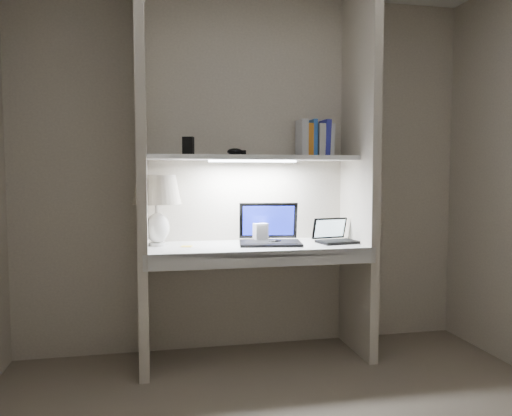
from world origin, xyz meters
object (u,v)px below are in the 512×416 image
object	(u,v)px
table_lamp	(157,198)
laptop_netbook	(334,237)
speaker	(261,233)
laptop_main	(270,234)
book_row	(315,139)

from	to	relation	value
table_lamp	laptop_netbook	size ratio (longest dim) A/B	1.61
table_lamp	speaker	bearing A→B (deg)	1.71
table_lamp	laptop_main	bearing A→B (deg)	-3.22
laptop_netbook	book_row	world-z (taller)	book_row
book_row	laptop_main	bearing A→B (deg)	-165.27
laptop_main	laptop_netbook	xyz separation A→B (m)	(0.45, -0.05, -0.02)
speaker	table_lamp	bearing A→B (deg)	170.08
table_lamp	laptop_netbook	bearing A→B (deg)	-4.59
speaker	book_row	world-z (taller)	book_row
laptop_netbook	book_row	bearing A→B (deg)	115.08
laptop_netbook	speaker	distance (m)	0.51
table_lamp	book_row	bearing A→B (deg)	2.56
laptop_netbook	book_row	xyz separation A→B (m)	(-0.10, 0.15, 0.68)
table_lamp	laptop_netbook	world-z (taller)	table_lamp
table_lamp	book_row	world-z (taller)	book_row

